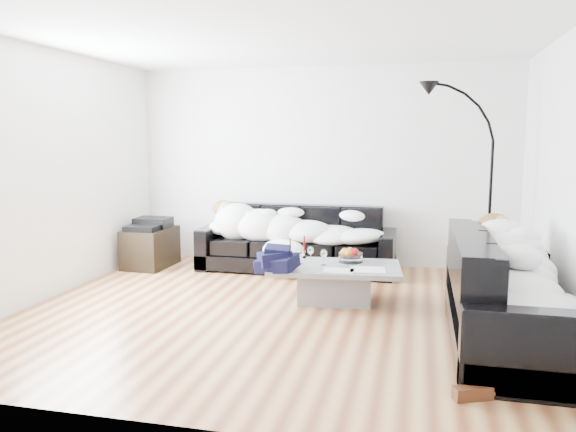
% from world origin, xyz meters
% --- Properties ---
extents(ground, '(5.00, 5.00, 0.00)m').
position_xyz_m(ground, '(0.00, 0.00, 0.00)').
color(ground, brown).
rests_on(ground, ground).
extents(wall_back, '(5.00, 0.02, 2.60)m').
position_xyz_m(wall_back, '(0.00, 2.25, 1.30)').
color(wall_back, silver).
rests_on(wall_back, ground).
extents(wall_left, '(0.02, 4.50, 2.60)m').
position_xyz_m(wall_left, '(-2.50, 0.00, 1.30)').
color(wall_left, silver).
rests_on(wall_left, ground).
extents(wall_right, '(0.02, 4.50, 2.60)m').
position_xyz_m(wall_right, '(2.50, 0.00, 1.30)').
color(wall_right, silver).
rests_on(wall_right, ground).
extents(ceiling, '(5.00, 5.00, 0.00)m').
position_xyz_m(ceiling, '(0.00, 0.00, 2.60)').
color(ceiling, white).
rests_on(ceiling, ground).
extents(sofa_back, '(2.46, 0.85, 0.80)m').
position_xyz_m(sofa_back, '(-0.23, 1.74, 0.40)').
color(sofa_back, black).
rests_on(sofa_back, ground).
extents(sofa_right, '(0.95, 2.21, 0.89)m').
position_xyz_m(sofa_right, '(2.04, -0.38, 0.45)').
color(sofa_right, black).
rests_on(sofa_right, ground).
extents(sleeper_back, '(2.08, 0.72, 0.42)m').
position_xyz_m(sleeper_back, '(-0.23, 1.69, 0.63)').
color(sleeper_back, white).
rests_on(sleeper_back, sofa_back).
extents(sleeper_right, '(0.80, 1.89, 0.46)m').
position_xyz_m(sleeper_right, '(2.04, -0.38, 0.65)').
color(sleeper_right, white).
rests_on(sleeper_right, sofa_right).
extents(teal_cushion, '(0.42, 0.38, 0.20)m').
position_xyz_m(teal_cushion, '(1.98, 0.31, 0.72)').
color(teal_cushion, '#0D6049').
rests_on(teal_cushion, sofa_right).
extents(coffee_table, '(1.39, 0.91, 0.38)m').
position_xyz_m(coffee_table, '(0.46, 0.45, 0.19)').
color(coffee_table, '#939699').
rests_on(coffee_table, ground).
extents(fruit_bowl, '(0.30, 0.30, 0.15)m').
position_xyz_m(fruit_bowl, '(0.59, 0.64, 0.46)').
color(fruit_bowl, white).
rests_on(fruit_bowl, coffee_table).
extents(wine_glass_a, '(0.07, 0.07, 0.16)m').
position_xyz_m(wine_glass_a, '(0.18, 0.56, 0.47)').
color(wine_glass_a, white).
rests_on(wine_glass_a, coffee_table).
extents(wine_glass_b, '(0.08, 0.08, 0.15)m').
position_xyz_m(wine_glass_b, '(0.11, 0.43, 0.46)').
color(wine_glass_b, white).
rests_on(wine_glass_b, coffee_table).
extents(wine_glass_c, '(0.08, 0.08, 0.16)m').
position_xyz_m(wine_glass_c, '(0.35, 0.43, 0.47)').
color(wine_glass_c, white).
rests_on(wine_glass_c, coffee_table).
extents(candle_left, '(0.05, 0.05, 0.22)m').
position_xyz_m(candle_left, '(-0.06, 0.65, 0.49)').
color(candle_left, maroon).
rests_on(candle_left, coffee_table).
extents(candle_right, '(0.05, 0.05, 0.24)m').
position_xyz_m(candle_right, '(0.08, 0.73, 0.50)').
color(candle_right, maroon).
rests_on(candle_right, coffee_table).
extents(newspaper_a, '(0.37, 0.30, 0.01)m').
position_xyz_m(newspaper_a, '(0.80, 0.32, 0.39)').
color(newspaper_a, silver).
rests_on(newspaper_a, coffee_table).
extents(newspaper_b, '(0.31, 0.23, 0.01)m').
position_xyz_m(newspaper_b, '(0.53, 0.22, 0.39)').
color(newspaper_b, silver).
rests_on(newspaper_b, coffee_table).
extents(navy_jacket, '(0.45, 0.39, 0.20)m').
position_xyz_m(navy_jacket, '(-0.07, 0.14, 0.57)').
color(navy_jacket, black).
rests_on(navy_jacket, coffee_table).
extents(shoes, '(0.48, 0.39, 0.10)m').
position_xyz_m(shoes, '(1.73, -1.42, 0.05)').
color(shoes, '#472311').
rests_on(shoes, ground).
extents(av_cabinet, '(0.53, 0.75, 0.50)m').
position_xyz_m(av_cabinet, '(-2.13, 1.49, 0.25)').
color(av_cabinet, black).
rests_on(av_cabinet, ground).
extents(stereo, '(0.45, 0.35, 0.13)m').
position_xyz_m(stereo, '(-2.13, 1.49, 0.57)').
color(stereo, black).
rests_on(stereo, av_cabinet).
extents(floor_lamp, '(0.77, 0.40, 2.01)m').
position_xyz_m(floor_lamp, '(2.03, 1.34, 1.01)').
color(floor_lamp, black).
rests_on(floor_lamp, ground).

